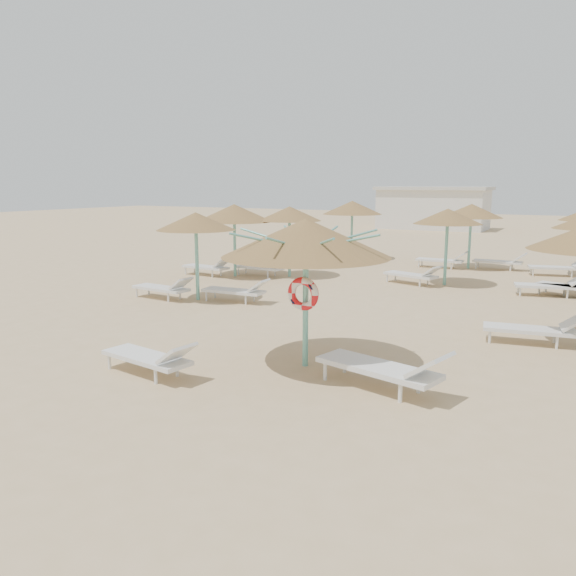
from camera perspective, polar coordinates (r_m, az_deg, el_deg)
The scene contains 6 objects.
ground at distance 10.98m, azimuth -1.14°, elevation -7.88°, with size 120.00×120.00×0.00m, color tan.
main_palapa at distance 10.46m, azimuth 1.83°, elevation 5.06°, with size 3.17×3.17×2.84m.
lounger_main_a at distance 10.62m, azimuth -13.73°, elevation -6.83°, with size 2.10×0.90×0.74m.
lounger_main_b at distance 9.72m, azimuth 9.89°, elevation -7.97°, with size 2.45×1.25×0.85m.
palapa_field at distance 19.34m, azimuth 17.30°, elevation 6.58°, with size 20.19×13.64×2.72m.
service_hut at distance 45.47m, azimuth 14.53°, elevation 7.91°, with size 8.40×4.40×3.25m.
Camera 1 is at (5.18, -9.03, 3.47)m, focal length 35.00 mm.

